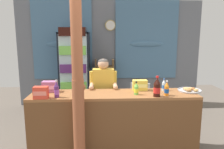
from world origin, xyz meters
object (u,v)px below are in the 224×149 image
Objects in this scene: snack_box_wafer at (50,86)px; soda_bottle_water at (164,85)px; bottle_shelf_rack at (105,82)px; soda_bottle_cola at (157,88)px; snack_box_crackers at (41,93)px; drink_fridge at (75,66)px; soda_bottle_lime_soda at (136,89)px; soda_bottle_orange_soda at (167,89)px; timber_post at (78,84)px; shopkeeper at (103,89)px; stall_counter at (114,120)px; soda_bottle_grape_soda at (57,90)px; plastic_lawn_chair at (141,98)px; pastry_tray at (190,90)px; snack_box_instant_noodle at (140,85)px.

soda_bottle_water is at bearing -0.63° from snack_box_wafer.
bottle_shelf_rack is 2.39m from soda_bottle_water.
soda_bottle_cola is 1.52× the size of snack_box_crackers.
drink_fridge is at bearing -163.95° from bottle_shelf_rack.
snack_box_crackers is (-1.40, -0.13, -0.00)m from soda_bottle_lime_soda.
soda_bottle_orange_soda is 0.45m from soda_bottle_lime_soda.
timber_post is 2.83m from bottle_shelf_rack.
snack_box_crackers is at bearing -141.28° from shopkeeper.
soda_bottle_water is at bearing 16.53° from stall_counter.
bottle_shelf_rack is 6.22× the size of snack_box_crackers.
soda_bottle_lime_soda is (1.18, 0.09, -0.02)m from soda_bottle_grape_soda.
pastry_tray is (0.54, -1.36, 0.52)m from plastic_lawn_chair.
plastic_lawn_chair is 4.21× the size of snack_box_crackers.
timber_post is at bearing -167.60° from soda_bottle_orange_soda.
timber_post is at bearing -82.35° from drink_fridge.
soda_bottle_water is at bearing -49.29° from drink_fridge.
soda_bottle_orange_soda is 0.89× the size of soda_bottle_grape_soda.
soda_bottle_water is 1.92m from snack_box_crackers.
drink_fridge is 2.26m from soda_bottle_grape_soda.
plastic_lawn_chair is 3.73× the size of soda_bottle_orange_soda.
pastry_tray is at bearing -7.77° from snack_box_instant_noodle.
timber_post reaches higher than stall_counter.
plastic_lawn_chair is 0.58× the size of shopkeeper.
soda_bottle_grape_soda is (-0.00, -2.26, -0.02)m from drink_fridge.
timber_post is 1.47m from soda_bottle_water.
soda_bottle_grape_soda is at bearing -175.56° from stall_counter.
pastry_tray is (2.08, 0.24, -0.09)m from soda_bottle_grape_soda.
snack_box_wafer is 0.38m from snack_box_crackers.
snack_box_instant_noodle reaches higher than pastry_tray.
stall_counter is 0.71m from shopkeeper.
bottle_shelf_rack is 5.53× the size of snack_box_wafer.
plastic_lawn_chair is 1.42m from soda_bottle_water.
timber_post is 12.79× the size of soda_bottle_water.
stall_counter is at bearing -176.72° from soda_bottle_lime_soda.
timber_post is at bearing -122.70° from plastic_lawn_chair.
snack_box_crackers is (-1.06, -0.12, 0.48)m from stall_counter.
stall_counter is 8.32× the size of soda_bottle_cola.
shopkeeper is 4.75× the size of soda_bottle_cola.
plastic_lawn_chair is 1.66m from soda_bottle_lime_soda.
soda_bottle_grape_soda is (-0.34, 0.27, -0.15)m from timber_post.
snack_box_instant_noodle is (0.95, 0.61, -0.18)m from timber_post.
snack_box_wafer is 0.98× the size of snack_box_instant_noodle.
timber_post is at bearing -146.54° from stall_counter.
shopkeeper reaches higher than snack_box_instant_noodle.
soda_bottle_grape_soda reaches higher than pastry_tray.
bottle_shelf_rack is 2.62m from soda_bottle_grape_soda.
drink_fridge is 1.93m from snack_box_wafer.
plastic_lawn_chair is at bearing 78.66° from snack_box_instant_noodle.
plastic_lawn_chair is 2.76× the size of soda_bottle_cola.
soda_bottle_cola reaches higher than soda_bottle_water.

